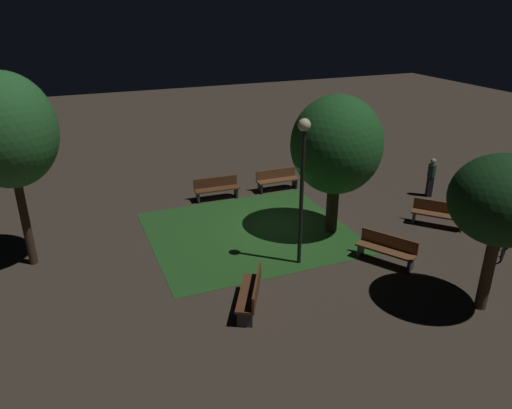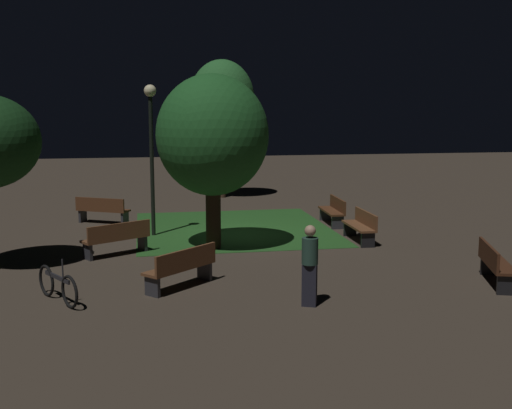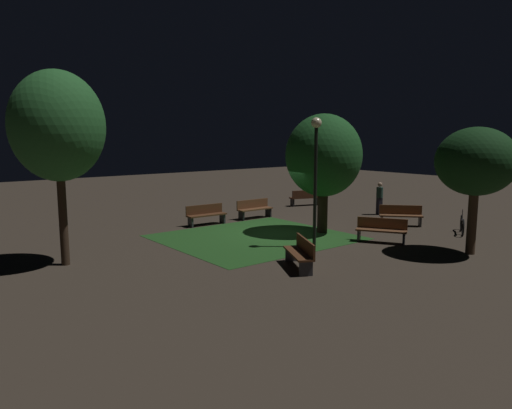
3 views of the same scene
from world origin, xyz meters
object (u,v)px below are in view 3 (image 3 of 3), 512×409
(bicycle, at_px, (462,225))
(bench_front_left, at_px, (382,229))
(bench_by_lamp, at_px, (206,214))
(tree_lawn_side, at_px, (476,162))
(pedestrian, at_px, (380,198))
(lamp_post_plaza_west, at_px, (316,160))
(bench_corner, at_px, (301,252))
(bench_back_row, at_px, (306,197))
(bench_near_trees, at_px, (254,208))
(bench_path_side, at_px, (401,215))
(tree_near_wall, at_px, (324,156))
(tree_tall_center, at_px, (58,127))

(bicycle, bearing_deg, bench_front_left, -14.95)
(bench_front_left, bearing_deg, bench_by_lamp, -64.82)
(tree_lawn_side, bearing_deg, bench_front_left, -73.10)
(bench_front_left, height_order, pedestrian, pedestrian)
(bench_by_lamp, relative_size, lamp_post_plaza_west, 0.40)
(bench_by_lamp, xyz_separation_m, bench_corner, (1.48, 7.52, 0.00))
(bench_corner, height_order, bench_back_row, same)
(bicycle, bearing_deg, bench_back_row, -92.28)
(bench_near_trees, relative_size, bench_by_lamp, 0.99)
(bench_corner, bearing_deg, bench_by_lamp, -101.12)
(bench_near_trees, height_order, bench_corner, same)
(bench_path_side, height_order, pedestrian, pedestrian)
(bicycle, bearing_deg, bench_corner, -2.49)
(bench_corner, distance_m, bench_back_row, 12.59)
(bench_corner, bearing_deg, lamp_post_plaza_west, -143.61)
(bench_front_left, distance_m, tree_near_wall, 3.68)
(bench_by_lamp, height_order, pedestrian, pedestrian)
(tree_tall_center, distance_m, tree_near_wall, 9.78)
(bench_path_side, relative_size, pedestrian, 1.03)
(bench_by_lamp, bearing_deg, tree_tall_center, 22.47)
(lamp_post_plaza_west, bearing_deg, bench_near_trees, -108.29)
(bicycle, bearing_deg, lamp_post_plaza_west, -17.62)
(bench_corner, relative_size, lamp_post_plaza_west, 0.40)
(tree_tall_center, bearing_deg, tree_near_wall, 171.29)
(tree_near_wall, bearing_deg, lamp_post_plaza_west, 37.66)
(tree_lawn_side, distance_m, bicycle, 4.42)
(bench_back_row, bearing_deg, tree_lawn_side, 73.37)
(tree_near_wall, bearing_deg, tree_tall_center, -8.71)
(bench_near_trees, xyz_separation_m, bicycle, (-4.38, 7.89, -0.14))
(tree_tall_center, height_order, tree_lawn_side, tree_tall_center)
(bench_by_lamp, xyz_separation_m, tree_tall_center, (6.81, 2.82, 3.65))
(bench_corner, relative_size, bicycle, 1.21)
(bench_corner, xyz_separation_m, bench_back_row, (-8.91, -8.89, 0.00))
(tree_lawn_side, bearing_deg, lamp_post_plaza_west, -49.11)
(bench_path_side, bearing_deg, tree_near_wall, -16.37)
(bench_near_trees, bearing_deg, bench_corner, 61.01)
(bench_front_left, xyz_separation_m, tree_tall_center, (10.04, -4.05, 3.65))
(bench_near_trees, height_order, pedestrian, pedestrian)
(bench_back_row, distance_m, tree_lawn_side, 11.90)
(bench_near_trees, xyz_separation_m, tree_near_wall, (-0.12, 4.29, 2.60))
(lamp_post_plaza_west, distance_m, pedestrian, 8.27)
(bench_by_lamp, bearing_deg, tree_lawn_side, 112.82)
(bench_back_row, distance_m, lamp_post_plaza_west, 10.20)
(bench_front_left, xyz_separation_m, tree_near_wall, (0.42, -2.57, 2.60))
(tree_tall_center, relative_size, lamp_post_plaza_west, 1.29)
(lamp_post_plaza_west, bearing_deg, bicycle, 162.38)
(tree_near_wall, relative_size, lamp_post_plaza_west, 1.05)
(tree_tall_center, distance_m, tree_lawn_side, 12.99)
(bench_path_side, distance_m, lamp_post_plaza_west, 6.36)
(bench_near_trees, distance_m, tree_near_wall, 5.02)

